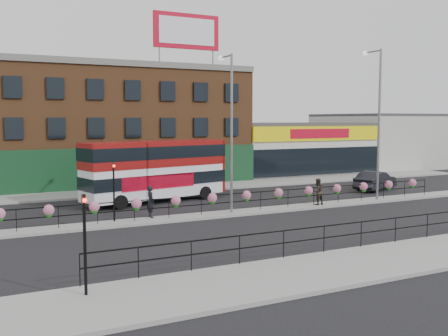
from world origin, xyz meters
name	(u,v)px	position (x,y,z in m)	size (l,w,h in m)	color
ground	(246,213)	(0.00, 0.00, 0.00)	(120.00, 120.00, 0.00)	black
south_pavement	(393,259)	(0.00, -12.00, 0.07)	(60.00, 4.00, 0.15)	gray
north_pavement	(174,189)	(0.00, 12.00, 0.07)	(60.00, 4.00, 0.15)	gray
median	(246,212)	(0.00, 0.00, 0.07)	(60.00, 1.60, 0.15)	gray
yellow_line_inner	(355,248)	(0.00, -9.70, 0.01)	(60.00, 0.10, 0.01)	gold
yellow_line_outer	(357,249)	(0.00, -9.88, 0.01)	(60.00, 0.10, 0.01)	gold
brick_building	(99,125)	(-4.00, 19.96, 5.13)	(25.00, 12.21, 10.30)	brown
supermarket	(285,147)	(16.00, 19.90, 2.65)	(15.00, 12.25, 5.30)	silver
warehouse_east	(387,140)	(30.75, 20.00, 3.15)	(14.50, 12.00, 6.30)	#B4B4AF
billboard	(187,31)	(2.50, 14.99, 13.18)	(6.00, 0.29, 4.40)	#B80720
median_railing	(247,196)	(0.00, 0.00, 1.05)	(30.04, 0.56, 1.23)	black
south_railing	(324,233)	(-2.00, -10.10, 0.96)	(20.04, 0.05, 1.12)	black
double_decker_bus	(156,165)	(-3.37, 6.58, 2.57)	(10.64, 4.65, 4.19)	white
car	(375,181)	(14.30, 4.34, 0.77)	(4.96, 3.29, 1.55)	black
pedestrian_a	(151,202)	(-5.87, 0.55, 1.05)	(0.44, 0.67, 1.80)	black
pedestrian_b	(317,192)	(5.20, -0.11, 1.00)	(0.89, 0.72, 1.71)	#2D241D
lamp_column_west	(230,119)	(-1.09, 0.12, 5.68)	(0.33, 1.64, 9.33)	slate
lamp_column_east	(377,111)	(10.32, 0.17, 6.25)	(0.37, 1.81, 10.29)	slate
traffic_light_south	(84,222)	(-12.00, -11.01, 2.47)	(0.15, 0.28, 3.65)	black
traffic_light_median	(114,179)	(-8.00, 0.39, 2.47)	(0.15, 0.28, 3.65)	black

